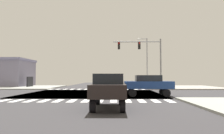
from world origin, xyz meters
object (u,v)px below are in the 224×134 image
(sedan_queued_3, at_px, (109,88))
(traffic_signal_mast, at_px, (143,52))
(street_lamp, at_px, (146,58))
(sedan_middle_4, at_px, (148,84))
(sedan_crossing_2, at_px, (99,79))

(sedan_queued_3, bearing_deg, traffic_signal_mast, 76.62)
(street_lamp, xyz_separation_m, sedan_middle_4, (-2.35, -17.57, -3.95))
(sedan_crossing_2, height_order, sedan_middle_4, same)
(sedan_middle_4, bearing_deg, sedan_queued_3, 155.51)
(traffic_signal_mast, height_order, sedan_middle_4, traffic_signal_mast)
(traffic_signal_mast, bearing_deg, sedan_middle_4, -94.88)
(sedan_crossing_2, height_order, sedan_queued_3, same)
(traffic_signal_mast, bearing_deg, sedan_queued_3, -103.38)
(traffic_signal_mast, relative_size, street_lamp, 0.83)
(sedan_crossing_2, relative_size, sedan_middle_4, 1.00)
(sedan_crossing_2, relative_size, sedan_queued_3, 1.00)
(sedan_middle_4, bearing_deg, traffic_signal_mast, -4.88)
(street_lamp, bearing_deg, sedan_middle_4, -97.60)
(traffic_signal_mast, height_order, sedan_crossing_2, traffic_signal_mast)
(traffic_signal_mast, height_order, street_lamp, street_lamp)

